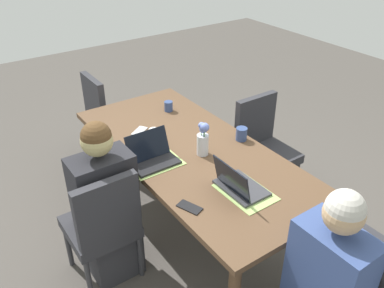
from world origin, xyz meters
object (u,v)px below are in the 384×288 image
(chair_head_left_right_near, at_px, (107,113))
(coffee_mug_near_right, at_px, (154,135))
(chair_far_left_far, at_px, (263,143))
(phone_silver, at_px, (139,131))
(phone_black, at_px, (190,207))
(laptop_near_left_near, at_px, (152,157))
(laptop_head_right_left_mid, at_px, (238,185))
(dining_table, at_px, (192,159))
(coffee_mug_centre_left, at_px, (241,134))
(chair_near_left_near, at_px, (103,223))
(coffee_mug_near_left, at_px, (168,106))
(flower_vase, at_px, (203,139))
(person_near_left_near, at_px, (107,210))

(chair_head_left_right_near, bearing_deg, coffee_mug_near_right, -5.09)
(chair_far_left_far, xyz_separation_m, phone_silver, (-0.38, -0.99, 0.26))
(coffee_mug_near_right, distance_m, phone_black, 0.82)
(chair_head_left_right_near, bearing_deg, laptop_near_left_near, -10.64)
(laptop_near_left_near, xyz_separation_m, laptop_head_right_left_mid, (0.59, 0.28, 0.00))
(dining_table, distance_m, coffee_mug_centre_left, 0.42)
(laptop_head_right_left_mid, height_order, phone_black, laptop_head_right_left_mid)
(chair_near_left_near, xyz_separation_m, coffee_mug_near_right, (-0.34, 0.60, 0.31))
(laptop_near_left_near, height_order, coffee_mug_near_left, laptop_near_left_near)
(dining_table, relative_size, flower_vase, 8.07)
(laptop_near_left_near, bearing_deg, coffee_mug_near_right, 146.88)
(phone_black, relative_size, phone_silver, 1.00)
(dining_table, bearing_deg, phone_silver, -158.16)
(dining_table, height_order, laptop_head_right_left_mid, laptop_head_right_left_mid)
(person_near_left_near, bearing_deg, chair_near_left_near, -38.76)
(chair_near_left_near, xyz_separation_m, chair_far_left_far, (-0.16, 1.57, 0.00))
(chair_far_left_far, height_order, coffee_mug_near_left, chair_far_left_far)
(laptop_head_right_left_mid, distance_m, phone_black, 0.35)
(dining_table, relative_size, phone_silver, 14.03)
(dining_table, height_order, chair_far_left_far, chair_far_left_far)
(chair_near_left_near, xyz_separation_m, laptop_head_right_left_mid, (0.49, 0.72, 0.30))
(chair_far_left_far, height_order, phone_silver, chair_far_left_far)
(person_near_left_near, distance_m, laptop_head_right_left_mid, 0.91)
(chair_far_left_far, bearing_deg, coffee_mug_near_right, -100.50)
(dining_table, relative_size, laptop_head_right_left_mid, 6.58)
(coffee_mug_near_left, distance_m, coffee_mug_centre_left, 0.76)
(laptop_near_left_near, relative_size, phone_silver, 2.13)
(laptop_near_left_near, distance_m, laptop_head_right_left_mid, 0.65)
(laptop_head_right_left_mid, height_order, coffee_mug_near_left, laptop_head_right_left_mid)
(chair_near_left_near, bearing_deg, phone_black, 40.17)
(chair_near_left_near, height_order, chair_head_left_right_near, same)
(laptop_head_right_left_mid, bearing_deg, phone_silver, -171.93)
(chair_head_left_right_near, bearing_deg, person_near_left_near, -24.66)
(coffee_mug_centre_left, bearing_deg, laptop_head_right_left_mid, -42.33)
(coffee_mug_near_left, xyz_separation_m, phone_black, (1.17, -0.58, -0.04))
(chair_far_left_far, distance_m, coffee_mug_near_right, 1.03)
(chair_near_left_near, distance_m, laptop_near_left_near, 0.54)
(flower_vase, bearing_deg, person_near_left_near, -96.97)
(coffee_mug_near_right, bearing_deg, flower_vase, 28.75)
(coffee_mug_near_left, bearing_deg, coffee_mug_centre_left, 14.56)
(coffee_mug_near_right, bearing_deg, coffee_mug_near_left, 136.31)
(person_near_left_near, bearing_deg, laptop_near_left_near, 93.68)
(chair_far_left_far, distance_m, laptop_near_left_near, 1.17)
(laptop_near_left_near, relative_size, laptop_head_right_left_mid, 1.00)
(dining_table, height_order, laptop_near_left_near, laptop_near_left_near)
(dining_table, distance_m, flower_vase, 0.22)
(flower_vase, bearing_deg, chair_head_left_right_near, -176.37)
(laptop_head_right_left_mid, bearing_deg, chair_near_left_near, -123.95)
(person_near_left_near, relative_size, coffee_mug_centre_left, 12.03)
(chair_far_left_far, height_order, flower_vase, flower_vase)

